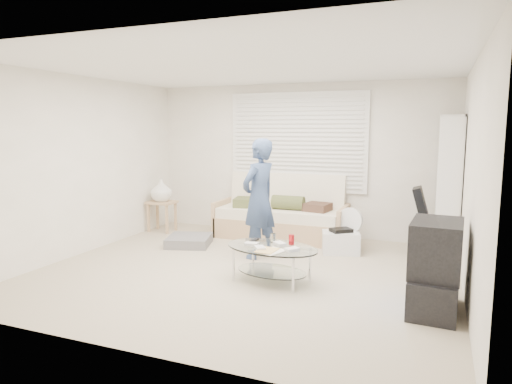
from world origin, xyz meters
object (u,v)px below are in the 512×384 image
at_px(coffee_table, 272,253).
at_px(bookshelf, 448,187).
at_px(tv_unit, 435,267).
at_px(futon_sofa, 281,217).

bearing_deg(coffee_table, bookshelf, 45.94).
xyz_separation_m(bookshelf, tv_unit, (-0.13, -2.17, -0.54)).
xyz_separation_m(tv_unit, coffee_table, (-1.76, 0.22, -0.10)).
distance_m(bookshelf, tv_unit, 2.24).
xyz_separation_m(futon_sofa, tv_unit, (2.35, -2.33, 0.10)).
relative_size(bookshelf, coffee_table, 1.60).
relative_size(futon_sofa, tv_unit, 2.35).
distance_m(tv_unit, coffee_table, 1.78).
xyz_separation_m(futon_sofa, bookshelf, (2.48, -0.15, 0.64)).
bearing_deg(futon_sofa, coffee_table, -74.38).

